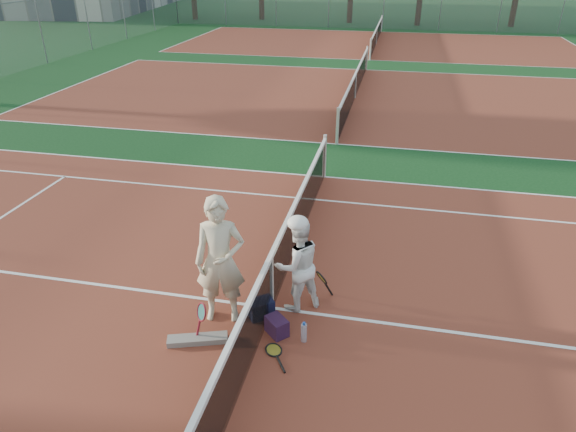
{
  "coord_description": "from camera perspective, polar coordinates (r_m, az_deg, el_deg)",
  "views": [
    {
      "loc": [
        1.63,
        -6.38,
        5.05
      ],
      "look_at": [
        0.0,
        1.2,
        1.05
      ],
      "focal_mm": 32.0,
      "sensor_mm": 36.0,
      "label": 1
    }
  ],
  "objects": [
    {
      "name": "ground",
      "position": [
        8.3,
        -1.77,
        -10.2
      ],
      "size": [
        130.0,
        130.0,
        0.0
      ],
      "primitive_type": "plane",
      "color": "#0E3515",
      "rests_on": "ground"
    },
    {
      "name": "racket_red",
      "position": [
        7.68,
        -9.49,
        -11.44
      ],
      "size": [
        0.33,
        0.32,
        0.59
      ],
      "primitive_type": null,
      "rotation": [
        0.0,
        0.0,
        0.84
      ],
      "color": "maroon",
      "rests_on": "ground"
    },
    {
      "name": "racket_black_held",
      "position": [
        8.34,
        3.73,
        -7.71
      ],
      "size": [
        0.41,
        0.41,
        0.54
      ],
      "primitive_type": null,
      "rotation": [
        0.0,
        0.0,
        3.88
      ],
      "color": "black",
      "rests_on": "ground"
    },
    {
      "name": "sports_bag_purple",
      "position": [
        7.73,
        -1.26,
        -12.15
      ],
      "size": [
        0.41,
        0.4,
        0.27
      ],
      "primitive_type": "cube",
      "rotation": [
        0.0,
        0.0,
        -0.77
      ],
      "color": "#27102C",
      "rests_on": "ground"
    },
    {
      "name": "net_cover_canvas",
      "position": [
        7.76,
        -10.02,
        -13.35
      ],
      "size": [
        0.88,
        0.47,
        0.09
      ],
      "primitive_type": "cube",
      "rotation": [
        0.0,
        0.0,
        0.32
      ],
      "color": "slate",
      "rests_on": "ground"
    },
    {
      "name": "fence_back",
      "position": [
        40.57,
        10.58,
        21.85
      ],
      "size": [
        32.0,
        0.06,
        3.0
      ],
      "primitive_type": null,
      "color": "slate",
      "rests_on": "ground"
    },
    {
      "name": "court_far_b",
      "position": [
        33.8,
        9.76,
        18.34
      ],
      "size": [
        23.77,
        10.97,
        0.01
      ],
      "primitive_type": "cube",
      "color": "maroon",
      "rests_on": "ground"
    },
    {
      "name": "player_a",
      "position": [
        7.62,
        -7.55,
        -4.96
      ],
      "size": [
        0.83,
        0.63,
        2.03
      ],
      "primitive_type": "imported",
      "rotation": [
        0.0,
        0.0,
        0.21
      ],
      "color": "beige",
      "rests_on": "ground"
    },
    {
      "name": "player_b",
      "position": [
        7.91,
        1.06,
        -5.46
      ],
      "size": [
        0.95,
        0.91,
        1.54
      ],
      "primitive_type": "imported",
      "rotation": [
        0.0,
        0.0,
        3.75
      ],
      "color": "white",
      "rests_on": "ground"
    },
    {
      "name": "racket_spare",
      "position": [
        7.53,
        -1.61,
        -14.66
      ],
      "size": [
        0.55,
        0.65,
        0.03
      ],
      "primitive_type": null,
      "rotation": [
        0.0,
        0.0,
        2.13
      ],
      "color": "black",
      "rests_on": "ground"
    },
    {
      "name": "water_bottle",
      "position": [
        7.6,
        1.77,
        -12.85
      ],
      "size": [
        0.09,
        0.09,
        0.3
      ],
      "primitive_type": "cylinder",
      "color": "silver",
      "rests_on": "ground"
    },
    {
      "name": "net_far_b",
      "position": [
        33.73,
        9.83,
        19.19
      ],
      "size": [
        0.1,
        10.98,
        1.02
      ],
      "primitive_type": null,
      "color": "black",
      "rests_on": "ground"
    },
    {
      "name": "net_main",
      "position": [
        8.0,
        -1.82,
        -7.3
      ],
      "size": [
        0.1,
        10.98,
        1.02
      ],
      "primitive_type": null,
      "color": "black",
      "rests_on": "ground"
    },
    {
      "name": "sports_bag_navy",
      "position": [
        8.06,
        -3.02,
        -10.21
      ],
      "size": [
        0.46,
        0.43,
        0.3
      ],
      "primitive_type": "cube",
      "rotation": [
        0.0,
        0.0,
        0.63
      ],
      "color": "black",
      "rests_on": "ground"
    },
    {
      "name": "court_far_a",
      "position": [
        20.58,
        7.43,
        12.87
      ],
      "size": [
        23.77,
        10.97,
        0.01
      ],
      "primitive_type": "cube",
      "color": "maroon",
      "rests_on": "ground"
    },
    {
      "name": "net_far_a",
      "position": [
        20.46,
        7.52,
        14.25
      ],
      "size": [
        0.1,
        10.98,
        1.02
      ],
      "primitive_type": null,
      "color": "black",
      "rests_on": "ground"
    },
    {
      "name": "court_main",
      "position": [
        8.3,
        -1.77,
        -10.18
      ],
      "size": [
        23.77,
        10.97,
        0.01
      ],
      "primitive_type": "cube",
      "color": "maroon",
      "rests_on": "ground"
    }
  ]
}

